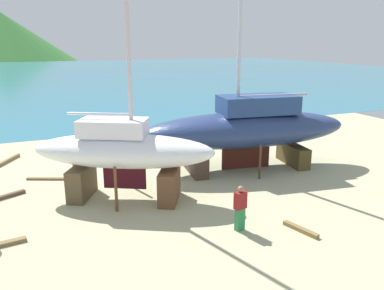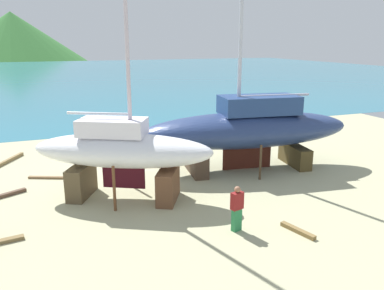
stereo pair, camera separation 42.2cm
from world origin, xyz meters
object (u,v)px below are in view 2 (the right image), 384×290
worker (237,208)px  sailboat_large_starboard (249,128)px  barrel_tipped_left (283,133)px  barrel_rust_near (80,162)px  sailboat_small_center (122,151)px

worker → sailboat_large_starboard: bearing=-47.8°
barrel_tipped_left → sailboat_large_starboard: bearing=-137.2°
sailboat_large_starboard → barrel_rust_near: 8.93m
worker → barrel_rust_near: 10.05m
worker → barrel_tipped_left: (9.52, 11.39, -0.60)m
sailboat_large_starboard → worker: size_ratio=11.66×
sailboat_large_starboard → barrel_tipped_left: size_ratio=21.02×
sailboat_large_starboard → worker: (-3.76, -6.05, -1.33)m
sailboat_large_starboard → sailboat_small_center: 7.09m
barrel_tipped_left → barrel_rust_near: barrel_rust_near is taller
sailboat_small_center → worker: bearing=-26.3°
sailboat_large_starboard → barrel_rust_near: sailboat_large_starboard is taller
barrel_tipped_left → barrel_rust_near: 14.20m
worker → barrel_tipped_left: size_ratio=1.80×
sailboat_small_center → barrel_tipped_left: sailboat_small_center is taller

